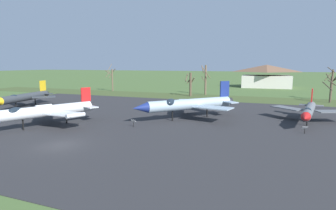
# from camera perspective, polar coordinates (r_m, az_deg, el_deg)

# --- Properties ---
(ground_plane) EXTENTS (600.00, 600.00, 0.00)m
(ground_plane) POSITION_cam_1_polar(r_m,az_deg,el_deg) (29.64, -21.62, -7.95)
(ground_plane) COLOR #425B2D
(asphalt_apron) EXTENTS (72.04, 47.99, 0.05)m
(asphalt_apron) POSITION_cam_1_polar(r_m,az_deg,el_deg) (41.00, -7.89, -2.91)
(asphalt_apron) COLOR #28282B
(asphalt_apron) RESTS_ON ground
(grass_verge_strip) EXTENTS (132.04, 12.00, 0.06)m
(grass_verge_strip) POSITION_cam_1_polar(r_m,az_deg,el_deg) (68.45, 4.37, 1.74)
(grass_verge_strip) COLOR #3C4B25
(grass_verge_strip) RESTS_ON ground
(jet_fighter_front_left) EXTENTS (10.10, 14.05, 4.77)m
(jet_fighter_front_left) POSITION_cam_1_polar(r_m,az_deg,el_deg) (57.62, -27.75, 1.50)
(jet_fighter_front_left) COLOR #33383D
(jet_fighter_front_left) RESTS_ON ground
(jet_fighter_front_right) EXTENTS (10.70, 12.99, 4.41)m
(jet_fighter_front_right) POSITION_cam_1_polar(r_m,az_deg,el_deg) (42.23, 27.38, -1.02)
(jet_fighter_front_right) COLOR #565B60
(jet_fighter_front_right) RESTS_ON ground
(info_placard_front_right) EXTENTS (0.67, 0.38, 0.91)m
(info_placard_front_right) POSITION_cam_1_polar(r_m,az_deg,el_deg) (35.65, 26.72, -4.55)
(info_placard_front_right) COLOR black
(info_placard_front_right) RESTS_ON ground
(jet_fighter_rear_center) EXTENTS (10.63, 14.20, 4.81)m
(jet_fighter_rear_center) POSITION_cam_1_polar(r_m,az_deg,el_deg) (38.62, -24.58, -1.17)
(jet_fighter_rear_center) COLOR silver
(jet_fighter_rear_center) RESTS_ON ground
(jet_fighter_rear_left) EXTENTS (13.14, 14.08, 5.49)m
(jet_fighter_rear_left) POSITION_cam_1_polar(r_m,az_deg,el_deg) (40.10, 4.18, 0.21)
(jet_fighter_rear_left) COLOR #8EA3B2
(jet_fighter_rear_left) RESTS_ON ground
(info_placard_rear_left) EXTENTS (0.60, 0.33, 0.99)m
(info_placard_rear_left) POSITION_cam_1_polar(r_m,az_deg,el_deg) (35.67, -7.24, -3.61)
(info_placard_rear_left) COLOR black
(info_placard_rear_left) RESTS_ON ground
(bare_tree_far_left) EXTENTS (2.82, 3.06, 8.21)m
(bare_tree_far_left) POSITION_cam_1_polar(r_m,az_deg,el_deg) (84.35, -11.71, 5.60)
(bare_tree_far_left) COLOR brown
(bare_tree_far_left) RESTS_ON ground
(bare_tree_left_of_center) EXTENTS (2.30, 2.32, 5.98)m
(bare_tree_left_of_center) POSITION_cam_1_polar(r_m,az_deg,el_deg) (69.33, 4.68, 4.49)
(bare_tree_left_of_center) COLOR brown
(bare_tree_left_of_center) RESTS_ON ground
(bare_tree_center) EXTENTS (2.76, 1.84, 7.89)m
(bare_tree_center) POSITION_cam_1_polar(r_m,az_deg,el_deg) (73.23, 7.83, 5.43)
(bare_tree_center) COLOR brown
(bare_tree_center) RESTS_ON ground
(bare_tree_right_of_center) EXTENTS (3.68, 3.66, 6.73)m
(bare_tree_right_of_center) POSITION_cam_1_polar(r_m,az_deg,el_deg) (66.81, 31.07, 3.31)
(bare_tree_right_of_center) COLOR #42382D
(bare_tree_right_of_center) RESTS_ON ground
(bare_tree_far_right) EXTENTS (2.05, 2.78, 7.50)m
(bare_tree_far_right) POSITION_cam_1_polar(r_m,az_deg,el_deg) (71.06, 31.00, 3.94)
(bare_tree_far_right) COLOR brown
(bare_tree_far_right) RESTS_ON ground
(visitor_building) EXTENTS (17.51, 13.49, 7.94)m
(visitor_building) POSITION_cam_1_polar(r_m,az_deg,el_deg) (102.69, 19.86, 5.70)
(visitor_building) COLOR beige
(visitor_building) RESTS_ON ground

